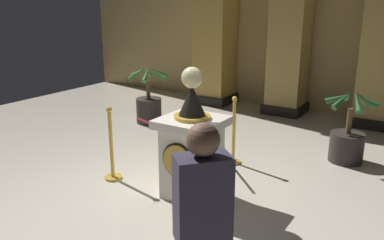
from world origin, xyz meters
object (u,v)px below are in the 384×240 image
(stanchion_far, at_px, (112,154))
(stanchion_near, at_px, (233,140))
(bystander_guest, at_px, (202,232))
(potted_palm_left, at_px, (149,104))
(potted_palm_right, at_px, (347,139))
(pedestal_clock, at_px, (192,148))

(stanchion_far, bearing_deg, stanchion_near, 50.71)
(bystander_guest, bearing_deg, potted_palm_left, 132.47)
(bystander_guest, bearing_deg, stanchion_near, 112.84)
(stanchion_far, relative_size, potted_palm_right, 0.90)
(pedestal_clock, bearing_deg, potted_palm_right, 58.01)
(stanchion_near, relative_size, bystander_guest, 0.64)
(pedestal_clock, height_order, bystander_guest, pedestal_clock)
(pedestal_clock, distance_m, potted_palm_left, 3.31)
(potted_palm_right, bearing_deg, stanchion_far, -137.19)
(potted_palm_left, distance_m, bystander_guest, 5.47)
(pedestal_clock, xyz_separation_m, stanchion_far, (-1.19, -0.17, -0.28))
(pedestal_clock, bearing_deg, stanchion_near, 92.04)
(stanchion_near, bearing_deg, bystander_guest, -67.16)
(potted_palm_left, bearing_deg, pedestal_clock, -42.18)
(stanchion_far, distance_m, bystander_guest, 2.97)
(potted_palm_left, bearing_deg, stanchion_far, -62.17)
(pedestal_clock, height_order, potted_palm_right, pedestal_clock)
(stanchion_near, relative_size, potted_palm_left, 0.87)
(potted_palm_right, xyz_separation_m, bystander_guest, (-0.15, -4.02, 0.50))
(pedestal_clock, bearing_deg, stanchion_far, -172.00)
(pedestal_clock, relative_size, bystander_guest, 1.01)
(potted_palm_left, bearing_deg, bystander_guest, -47.53)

